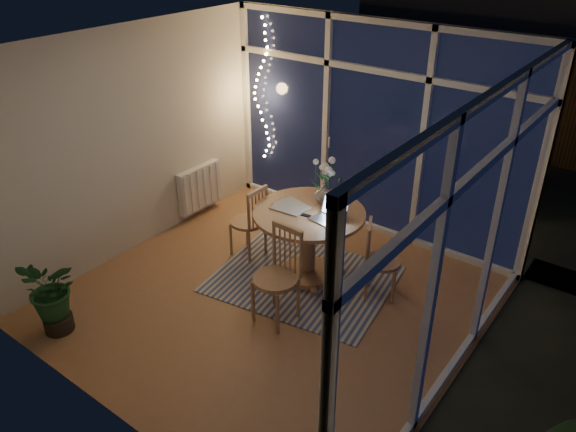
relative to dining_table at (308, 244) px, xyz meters
The scene contains 24 objects.
floor 0.71m from the dining_table, 95.18° to the right, with size 4.00×4.00×0.00m, color #936740.
ceiling 2.26m from the dining_table, 95.18° to the right, with size 4.00×4.00×0.00m, color white.
wall_back 1.68m from the dining_table, 92.08° to the left, with size 4.00×0.04×2.60m, color beige.
wall_front 2.72m from the dining_table, 91.16° to the right, with size 4.00×0.04×2.60m, color beige.
wall_left 2.31m from the dining_table, 164.41° to the right, with size 0.04×4.00×2.60m, color beige.
wall_right 2.22m from the dining_table, 16.38° to the right, with size 0.04×4.00×2.60m, color beige.
window_wall_back 1.65m from the dining_table, 92.14° to the left, with size 4.00×0.10×2.60m, color silver.
window_wall_right 2.18m from the dining_table, 16.71° to the right, with size 0.10×4.00×2.60m, color silver.
radiator 2.02m from the dining_table, behind, with size 0.10×0.70×0.58m, color silver.
fairy_lights 2.42m from the dining_table, 142.47° to the left, with size 0.24×0.10×1.85m, color #FFBD66, non-canonical shape.
garden_patio 4.47m from the dining_table, 84.22° to the left, with size 12.00×6.00×0.10m, color black.
garden_fence 4.95m from the dining_table, 90.60° to the left, with size 11.00×0.08×1.80m, color #341E13.
garden_shrubs 2.95m from the dining_table, 106.77° to the left, with size 0.90×0.90×0.90m, color black.
rug 0.42m from the dining_table, 90.00° to the right, with size 1.89×1.51×0.01m, color beige.
dining_table is the anchor object (origin of this frame).
chair_left 0.84m from the dining_table, behind, with size 0.42×0.42×0.92m, color #8C5C3F.
chair_right 0.83m from the dining_table, 12.15° to the left, with size 0.40×0.40×0.87m, color #8C5C3F.
chair_front 0.84m from the dining_table, 77.62° to the right, with size 0.47×0.47×1.01m, color #8C5C3F.
laptop 0.59m from the dining_table, 13.04° to the right, with size 0.33×0.28×0.24m, color #B5B5B9, non-canonical shape.
flower_vase 0.58m from the dining_table, 87.84° to the left, with size 0.20×0.20×0.21m, color white.
bowl 0.53m from the dining_table, 21.95° to the left, with size 0.15×0.15×0.04m, color silver.
newspapers 0.49m from the dining_table, behind, with size 0.36×0.27×0.01m, color silver.
phone 0.43m from the dining_table, 74.43° to the right, with size 0.10×0.05×0.01m, color black.
potted_plant 2.63m from the dining_table, 122.45° to the right, with size 0.54×0.47×0.76m, color #194720.
Camera 1 is at (3.02, -3.74, 3.62)m, focal length 35.00 mm.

